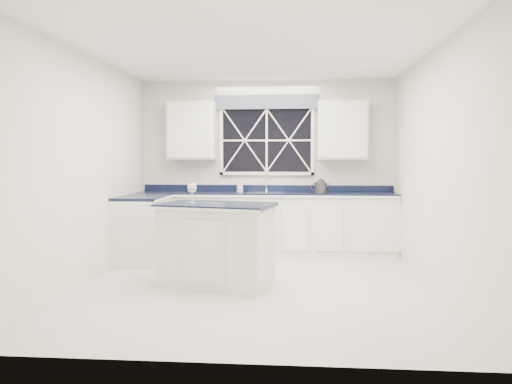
# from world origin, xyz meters

# --- Properties ---
(ground) EXTENTS (4.50, 4.50, 0.00)m
(ground) POSITION_xyz_m (0.00, 0.00, 0.00)
(ground) COLOR #B5B5B0
(ground) RESTS_ON ground
(back_wall) EXTENTS (4.00, 0.10, 2.70)m
(back_wall) POSITION_xyz_m (0.00, 2.25, 1.35)
(back_wall) COLOR silver
(back_wall) RESTS_ON ground
(base_cabinets) EXTENTS (3.99, 1.60, 0.90)m
(base_cabinets) POSITION_xyz_m (-0.33, 1.78, 0.45)
(base_cabinets) COLOR white
(base_cabinets) RESTS_ON ground
(countertop) EXTENTS (3.98, 0.64, 0.04)m
(countertop) POSITION_xyz_m (0.00, 1.95, 0.92)
(countertop) COLOR black
(countertop) RESTS_ON base_cabinets
(dishwasher) EXTENTS (0.60, 0.58, 0.82)m
(dishwasher) POSITION_xyz_m (-1.10, 1.95, 0.41)
(dishwasher) COLOR black
(dishwasher) RESTS_ON ground
(window) EXTENTS (1.65, 0.09, 1.26)m
(window) POSITION_xyz_m (0.00, 2.20, 1.83)
(window) COLOR black
(window) RESTS_ON ground
(upper_cabinets) EXTENTS (3.10, 0.34, 0.90)m
(upper_cabinets) POSITION_xyz_m (0.00, 2.08, 1.90)
(upper_cabinets) COLOR white
(upper_cabinets) RESTS_ON ground
(faucet) EXTENTS (0.05, 0.20, 0.30)m
(faucet) POSITION_xyz_m (0.00, 2.14, 1.10)
(faucet) COLOR silver
(faucet) RESTS_ON countertop
(island) EXTENTS (1.42, 1.03, 0.95)m
(island) POSITION_xyz_m (-0.44, -0.05, 0.48)
(island) COLOR white
(island) RESTS_ON ground
(rug) EXTENTS (1.46, 1.06, 0.02)m
(rug) POSITION_xyz_m (-0.78, 1.14, 0.01)
(rug) COLOR #A7A7A3
(rug) RESTS_ON ground
(kettle) EXTENTS (0.31, 0.25, 0.23)m
(kettle) POSITION_xyz_m (0.84, 1.93, 1.04)
(kettle) COLOR #313134
(kettle) RESTS_ON countertop
(wine_glass) EXTENTS (0.11, 0.11, 0.25)m
(wine_glass) POSITION_xyz_m (-0.73, -0.03, 1.13)
(wine_glass) COLOR silver
(wine_glass) RESTS_ON island
(soap_bottle) EXTENTS (0.11, 0.11, 0.19)m
(soap_bottle) POSITION_xyz_m (-0.42, 2.11, 1.03)
(soap_bottle) COLOR silver
(soap_bottle) RESTS_ON countertop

